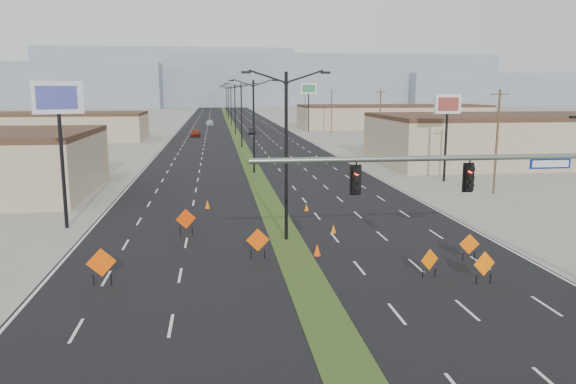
{
  "coord_description": "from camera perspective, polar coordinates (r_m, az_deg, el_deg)",
  "views": [
    {
      "loc": [
        -4.13,
        -20.72,
        8.96
      ],
      "look_at": [
        -0.07,
        10.62,
        3.2
      ],
      "focal_mm": 35.0,
      "sensor_mm": 36.0,
      "label": 1
    }
  ],
  "objects": [
    {
      "name": "mesa_east",
      "position": [
        361.18,
        23.62,
        9.48
      ],
      "size": [
        160.0,
        50.0,
        18.0
      ],
      "primitive_type": "cube",
      "color": "gray",
      "rests_on": "ground"
    },
    {
      "name": "car_left",
      "position": [
        111.04,
        -9.38,
        5.93
      ],
      "size": [
        2.02,
        4.36,
        1.45
      ],
      "primitive_type": "imported",
      "rotation": [
        0.0,
        0.0,
        -0.08
      ],
      "color": "maroon",
      "rests_on": "ground"
    },
    {
      "name": "construction_sign_2",
      "position": [
        30.2,
        -3.09,
        -5.0
      ],
      "size": [
        1.25,
        0.08,
        1.67
      ],
      "rotation": [
        0.0,
        0.0,
        0.03
      ],
      "color": "#DF4904",
      "rests_on": "ground"
    },
    {
      "name": "cone_0",
      "position": [
        30.89,
        2.97,
        -5.88
      ],
      "size": [
        0.5,
        0.5,
        0.69
      ],
      "primitive_type": "cone",
      "rotation": [
        0.0,
        0.0,
        0.24
      ],
      "color": "#ED4704",
      "rests_on": "ground"
    },
    {
      "name": "pole_sign_west",
      "position": [
        38.88,
        -22.3,
        7.82
      ],
      "size": [
        2.97,
        1.62,
        9.52
      ],
      "rotation": [
        0.0,
        0.0,
        0.43
      ],
      "color": "black",
      "rests_on": "ground"
    },
    {
      "name": "construction_sign_3",
      "position": [
        28.14,
        14.18,
        -6.8
      ],
      "size": [
        1.0,
        0.44,
        1.42
      ],
      "rotation": [
        0.0,
        0.0,
        0.39
      ],
      "color": "orange",
      "rests_on": "ground"
    },
    {
      "name": "construction_sign_0",
      "position": [
        27.46,
        -18.43,
        -6.93
      ],
      "size": [
        1.32,
        0.4,
        1.8
      ],
      "rotation": [
        0.0,
        0.0,
        0.27
      ],
      "color": "#EA4C04",
      "rests_on": "ground"
    },
    {
      "name": "car_mid",
      "position": [
        116.58,
        -3.66,
        6.22
      ],
      "size": [
        1.71,
        4.09,
        1.31
      ],
      "primitive_type": "imported",
      "rotation": [
        0.0,
        0.0,
        -0.08
      ],
      "color": "black",
      "rests_on": "ground"
    },
    {
      "name": "utility_pole_1",
      "position": [
        84.36,
        9.33,
        7.28
      ],
      "size": [
        1.6,
        0.2,
        9.0
      ],
      "color": "#4C3823",
      "rests_on": "ground"
    },
    {
      "name": "streetlight_3",
      "position": [
        116.85,
        -5.41,
        8.54
      ],
      "size": [
        5.15,
        0.24,
        10.02
      ],
      "color": "black",
      "rests_on": "ground"
    },
    {
      "name": "pole_sign_east_far",
      "position": [
        122.29,
        2.1,
        10.14
      ],
      "size": [
        3.42,
        0.66,
        10.43
      ],
      "rotation": [
        0.0,
        0.0,
        -0.09
      ],
      "color": "black",
      "rests_on": "ground"
    },
    {
      "name": "streetlight_4",
      "position": [
        144.82,
        -5.81,
        8.87
      ],
      "size": [
        5.15,
        0.24,
        10.02
      ],
      "color": "black",
      "rests_on": "ground"
    },
    {
      "name": "streetlight_2",
      "position": [
        88.89,
        -4.75,
        8.01
      ],
      "size": [
        5.15,
        0.24,
        10.02
      ],
      "color": "black",
      "rests_on": "ground"
    },
    {
      "name": "construction_sign_5",
      "position": [
        31.37,
        17.94,
        -5.16
      ],
      "size": [
        1.1,
        0.09,
        1.46
      ],
      "rotation": [
        0.0,
        0.0,
        -0.04
      ],
      "color": "#F15E05",
      "rests_on": "ground"
    },
    {
      "name": "car_far",
      "position": [
        145.89,
        -7.95,
        6.97
      ],
      "size": [
        1.94,
        4.69,
        1.36
      ],
      "primitive_type": "imported",
      "rotation": [
        0.0,
        0.0,
        0.01
      ],
      "color": "#B5BBBF",
      "rests_on": "ground"
    },
    {
      "name": "building_se_far",
      "position": [
        137.49,
        10.57,
        7.46
      ],
      "size": [
        44.0,
        16.0,
        5.0
      ],
      "primitive_type": "cube",
      "color": "tan",
      "rests_on": "ground"
    },
    {
      "name": "streetlight_1",
      "position": [
        60.96,
        -3.51,
        6.98
      ],
      "size": [
        5.15,
        0.24,
        10.02
      ],
      "color": "black",
      "rests_on": "ground"
    },
    {
      "name": "mesa_center",
      "position": [
        323.78,
        0.47,
        11.21
      ],
      "size": [
        220.0,
        50.0,
        28.0
      ],
      "primitive_type": "cube",
      "color": "gray",
      "rests_on": "ground"
    },
    {
      "name": "median_strip",
      "position": [
        121.12,
        -5.43,
        6.04
      ],
      "size": [
        2.0,
        400.0,
        0.04
      ],
      "primitive_type": "cube",
      "color": "#324D1B",
      "rests_on": "ground"
    },
    {
      "name": "utility_pole_3",
      "position": [
        152.7,
        1.74,
        8.71
      ],
      "size": [
        1.6,
        0.2,
        9.0
      ],
      "color": "#4C3823",
      "rests_on": "ground"
    },
    {
      "name": "pole_sign_east_near",
      "position": [
        57.45,
        15.88,
        7.89
      ],
      "size": [
        2.8,
        0.77,
        8.53
      ],
      "rotation": [
        0.0,
        0.0,
        0.15
      ],
      "color": "black",
      "rests_on": "ground"
    },
    {
      "name": "mesa_backdrop",
      "position": [
        341.77,
        -11.95,
        11.28
      ],
      "size": [
        140.0,
        50.0,
        32.0
      ],
      "primitive_type": "cube",
      "color": "gray",
      "rests_on": "ground"
    },
    {
      "name": "streetlight_5",
      "position": [
        172.81,
        -6.08,
        9.09
      ],
      "size": [
        5.15,
        0.24,
        10.02
      ],
      "color": "black",
      "rests_on": "ground"
    },
    {
      "name": "cone_1",
      "position": [
        35.76,
        4.64,
        -3.75
      ],
      "size": [
        0.45,
        0.45,
        0.57
      ],
      "primitive_type": "cone",
      "rotation": [
        0.0,
        0.0,
        0.39
      ],
      "color": "orange",
      "rests_on": "ground"
    },
    {
      "name": "building_se_near",
      "position": [
        76.23,
        22.75,
        4.85
      ],
      "size": [
        36.0,
        18.0,
        5.5
      ],
      "primitive_type": "cube",
      "color": "tan",
      "rests_on": "ground"
    },
    {
      "name": "construction_sign_4",
      "position": [
        27.9,
        19.31,
        -7.01
      ],
      "size": [
        1.16,
        0.32,
        1.57
      ],
      "rotation": [
        0.0,
        0.0,
        0.24
      ],
      "color": "#FF6E05",
      "rests_on": "ground"
    },
    {
      "name": "building_sw_far",
      "position": [
        109.54,
        -22.23,
        6.05
      ],
      "size": [
        30.0,
        14.0,
        4.5
      ],
      "primitive_type": "cube",
      "color": "tan",
      "rests_on": "ground"
    },
    {
      "name": "cone_3",
      "position": [
        43.37,
        -8.19,
        -1.25
      ],
      "size": [
        0.51,
        0.51,
        0.67
      ],
      "primitive_type": "cone",
      "rotation": [
        0.0,
        0.0,
        0.33
      ],
      "color": "#E55C04",
      "rests_on": "ground"
    },
    {
      "name": "ground",
      "position": [
        22.95,
        3.67,
        -12.67
      ],
      "size": [
        600.0,
        600.0,
        0.0
      ],
      "primitive_type": "plane",
      "color": "gray",
      "rests_on": "ground"
    },
    {
      "name": "streetlight_6",
      "position": [
        200.79,
        -6.28,
        9.25
      ],
      "size": [
        5.15,
        0.24,
        10.02
      ],
      "color": "black",
      "rests_on": "ground"
    },
    {
      "name": "streetlight_0",
      "position": [
        33.17,
        -0.18,
        4.2
      ],
      "size": [
        5.15,
        0.24,
        10.02
      ],
      "color": "black",
      "rests_on": "ground"
    },
    {
      "name": "construction_sign_1",
      "position": [
        35.52,
        -10.34,
        -2.8
      ],
      "size": [
        1.21,
        0.45,
        1.69
      ],
      "rotation": [
        0.0,
        0.0,
        0.33
      ],
      "color": "#DB3B04",
      "rests_on": "ground"
    },
    {
      "name": "signal_mast",
      "position": [
        26.35,
        21.51,
        0.51
      ],
      "size": [
        16.3,
        0.6,
        8.0
      ],
      "color": "slate",
      "rests_on": "ground"
    },
    {
      "name": "road_surface",
      "position": [
        121.12,
        -5.43,
        6.04
      ],
      "size": [
        25.0,
        400.0,
        0.02
      ],
      "primitive_type": "cube",
      "color": "black",
      "rests_on": "ground"
    },
    {
      "name": "utility_pole_2",
      "position": [
        118.29,
        4.45,
        8.22
      ],
      "size": [
        1.6,
        0.2,
        9.0
      ],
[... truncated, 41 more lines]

